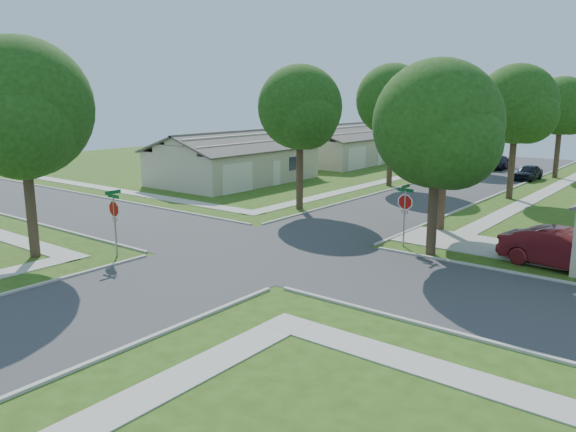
% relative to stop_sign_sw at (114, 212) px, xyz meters
% --- Properties ---
extents(ground, '(100.00, 100.00, 0.00)m').
position_rel_stop_sign_sw_xyz_m(ground, '(4.70, 4.70, -2.03)').
color(ground, '#2E4813').
rests_on(ground, ground).
extents(road_ns, '(7.00, 100.00, 0.02)m').
position_rel_stop_sign_sw_xyz_m(road_ns, '(4.70, 4.70, -2.03)').
color(road_ns, '#333335').
rests_on(road_ns, ground).
extents(sidewalk_ne, '(1.20, 40.00, 0.04)m').
position_rel_stop_sign_sw_xyz_m(sidewalk_ne, '(10.80, 30.70, -2.01)').
color(sidewalk_ne, '#9E9B91').
rests_on(sidewalk_ne, ground).
extents(sidewalk_nw, '(1.20, 40.00, 0.04)m').
position_rel_stop_sign_sw_xyz_m(sidewalk_nw, '(-1.40, 30.70, -2.01)').
color(sidewalk_nw, '#9E9B91').
rests_on(sidewalk_nw, ground).
extents(driveway, '(8.80, 3.60, 0.05)m').
position_rel_stop_sign_sw_xyz_m(driveway, '(12.60, 11.80, -2.01)').
color(driveway, '#9E9B91').
rests_on(driveway, ground).
extents(stop_sign_sw, '(1.05, 0.80, 2.98)m').
position_rel_stop_sign_sw_xyz_m(stop_sign_sw, '(0.00, 0.00, 0.00)').
color(stop_sign_sw, gray).
rests_on(stop_sign_sw, ground).
extents(stop_sign_ne, '(1.05, 0.80, 2.98)m').
position_rel_stop_sign_sw_xyz_m(stop_sign_ne, '(9.40, 9.40, 0.00)').
color(stop_sign_ne, gray).
rests_on(stop_sign_ne, ground).
extents(tree_e_near, '(4.97, 4.80, 8.28)m').
position_rel_stop_sign_sw_xyz_m(tree_e_near, '(9.45, 13.71, 3.61)').
color(tree_e_near, '#38281C').
rests_on(tree_e_near, ground).
extents(tree_e_mid, '(5.59, 5.40, 9.21)m').
position_rel_stop_sign_sw_xyz_m(tree_e_mid, '(9.46, 25.71, 4.22)').
color(tree_e_mid, '#38281C').
rests_on(tree_e_mid, ground).
extents(tree_e_far, '(5.17, 5.00, 8.72)m').
position_rel_stop_sign_sw_xyz_m(tree_e_far, '(9.45, 38.71, 3.95)').
color(tree_e_far, '#38281C').
rests_on(tree_e_far, ground).
extents(tree_w_near, '(5.38, 5.20, 8.97)m').
position_rel_stop_sign_sw_xyz_m(tree_w_near, '(0.06, 13.71, 4.08)').
color(tree_w_near, '#38281C').
rests_on(tree_w_near, ground).
extents(tree_w_mid, '(5.80, 5.60, 9.56)m').
position_rel_stop_sign_sw_xyz_m(tree_w_mid, '(0.06, 25.71, 4.46)').
color(tree_w_mid, '#38281C').
rests_on(tree_w_mid, ground).
extents(tree_w_far, '(4.76, 4.60, 8.04)m').
position_rel_stop_sign_sw_xyz_m(tree_w_far, '(0.05, 38.71, 3.48)').
color(tree_w_far, '#38281C').
rests_on(tree_w_far, ground).
extents(tree_sw_corner, '(6.21, 6.00, 9.55)m').
position_rel_stop_sign_sw_xyz_m(tree_sw_corner, '(-2.74, -2.29, 4.23)').
color(tree_sw_corner, '#38281C').
rests_on(tree_sw_corner, ground).
extents(tree_ne_corner, '(5.80, 5.60, 8.66)m').
position_rel_stop_sign_sw_xyz_m(tree_ne_corner, '(11.06, 8.91, 3.56)').
color(tree_ne_corner, '#38281C').
rests_on(tree_ne_corner, ground).
extents(house_nw_near, '(8.42, 13.60, 4.23)m').
position_rel_stop_sign_sw_xyz_m(house_nw_near, '(-11.29, 19.70, -0.51)').
color(house_nw_near, '#B2A58D').
rests_on(house_nw_near, ground).
extents(house_nw_far, '(8.42, 13.60, 4.23)m').
position_rel_stop_sign_sw_xyz_m(house_nw_far, '(-11.29, 36.70, -0.51)').
color(house_nw_far, '#B2A58D').
rests_on(house_nw_far, ground).
extents(car_driveway, '(5.17, 2.43, 1.64)m').
position_rel_stop_sign_sw_xyz_m(car_driveway, '(16.20, 10.20, -1.21)').
color(car_driveway, '#551117').
rests_on(car_driveway, ground).
extents(car_curb_east, '(1.75, 3.91, 1.30)m').
position_rel_stop_sign_sw_xyz_m(car_curb_east, '(7.90, 35.85, -1.38)').
color(car_curb_east, black).
rests_on(car_curb_east, ground).
extents(car_curb_west, '(2.06, 4.74, 1.36)m').
position_rel_stop_sign_sw_xyz_m(car_curb_west, '(3.50, 41.85, -1.35)').
color(car_curb_west, black).
rests_on(car_curb_west, ground).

